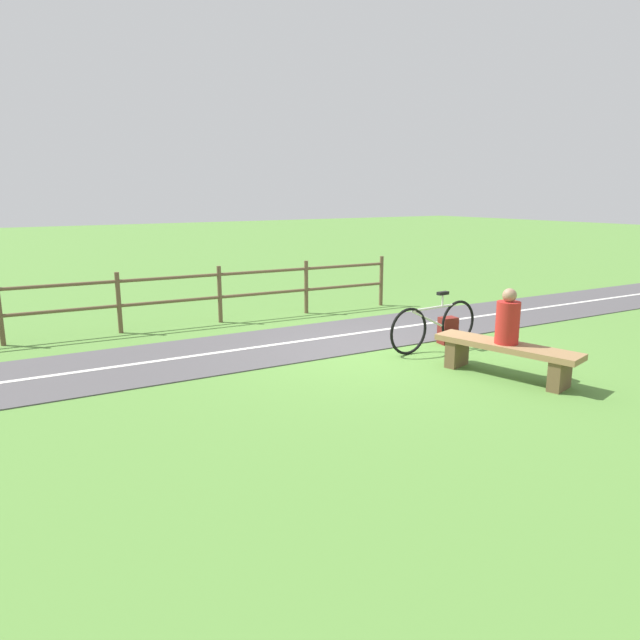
{
  "coord_description": "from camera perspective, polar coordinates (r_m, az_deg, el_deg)",
  "views": [
    {
      "loc": [
        -7.02,
        5.42,
        2.41
      ],
      "look_at": [
        -1.34,
        1.82,
        0.93
      ],
      "focal_mm": 32.33,
      "sensor_mm": 36.0,
      "label": 1
    }
  ],
  "objects": [
    {
      "name": "path_centre_line",
      "position": [
        8.59,
        -21.59,
        -4.62
      ],
      "size": [
        1.78,
        31.96,
        0.0
      ],
      "primitive_type": "cube",
      "rotation": [
        0.0,
        0.0,
        -0.05
      ],
      "color": "silver",
      "rests_on": "paved_path"
    },
    {
      "name": "paved_path",
      "position": [
        8.6,
        -21.58,
        -4.68
      ],
      "size": [
        4.02,
        36.06,
        0.02
      ],
      "primitive_type": "cube",
      "rotation": [
        0.0,
        0.0,
        -0.05
      ],
      "color": "#4C494C",
      "rests_on": "ground_plane"
    },
    {
      "name": "bicycle",
      "position": [
        9.18,
        11.23,
        -0.54
      ],
      "size": [
        0.1,
        1.8,
        0.91
      ],
      "rotation": [
        0.0,
        0.0,
        1.6
      ],
      "color": "black",
      "rests_on": "ground_plane"
    },
    {
      "name": "bench",
      "position": [
        8.06,
        17.91,
        -3.15
      ],
      "size": [
        1.99,
        0.89,
        0.46
      ],
      "rotation": [
        0.0,
        0.0,
        0.24
      ],
      "color": "#937047",
      "rests_on": "ground_plane"
    },
    {
      "name": "backpack",
      "position": [
        9.62,
        12.56,
        -1.05
      ],
      "size": [
        0.28,
        0.3,
        0.44
      ],
      "rotation": [
        0.0,
        0.0,
        1.42
      ],
      "color": "maroon",
      "rests_on": "ground_plane"
    },
    {
      "name": "person_seated",
      "position": [
        7.96,
        18.09,
        0.02
      ],
      "size": [
        0.37,
        0.37,
        0.74
      ],
      "rotation": [
        0.0,
        0.0,
        0.24
      ],
      "color": "#B2231E",
      "rests_on": "bench"
    },
    {
      "name": "ground_plane",
      "position": [
        9.19,
        5.13,
        -2.81
      ],
      "size": [
        80.0,
        80.0,
        0.0
      ],
      "primitive_type": "plane",
      "color": "#548438"
    }
  ]
}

